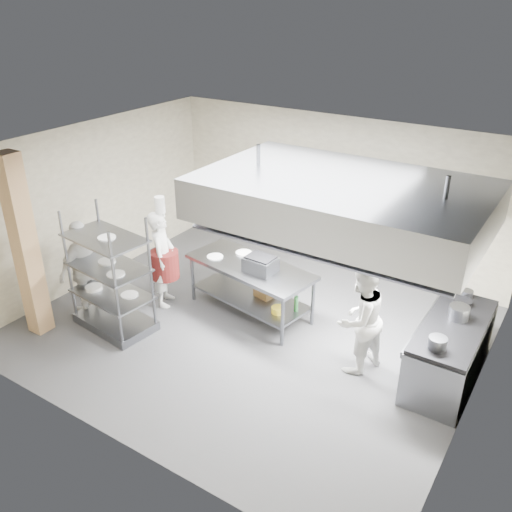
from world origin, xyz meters
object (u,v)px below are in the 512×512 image
Objects in this scene: island at (250,289)px; chef_plating at (85,268)px; chef_head at (163,259)px; stockpot at (459,312)px; pass_rack at (109,273)px; chef_line at (360,319)px; cooking_range at (449,352)px; griddle at (261,265)px.

chef_plating is (-2.35, -1.51, 0.40)m from island.
stockpot is (4.80, 0.80, 0.12)m from chef_head.
stockpot is at bearing -109.10° from chef_head.
chef_line is at bearing 23.11° from pass_rack.
island reaches higher than cooking_range.
chef_head is 1.31m from chef_plating.
chef_plating is at bearing -137.56° from island.
pass_rack is (-1.65, -1.59, 0.55)m from island.
cooking_range is 4.87m from chef_head.
chef_plating is (-5.71, -1.57, 0.43)m from cooking_range.
chef_head is at bearing -67.53° from chef_line.
cooking_range is 4.00× the size of griddle.
griddle is 3.11m from stockpot.
island is 1.13× the size of cooking_range.
griddle reaches higher than cooking_range.
chef_plating is at bearing -148.94° from griddle.
griddle reaches higher than island.
chef_plating reaches higher than cooking_range.
pass_rack is 5.31m from cooking_range.
cooking_range is at bearing 24.84° from pass_rack.
island is 4.51× the size of griddle.
pass_rack is 1.14× the size of chef_head.
griddle is (1.70, 0.48, 0.15)m from chef_head.
chef_head is at bearing -148.90° from island.
griddle is (2.61, 1.42, 0.18)m from chef_plating.
chef_line is (2.17, -0.45, 0.39)m from island.
stockpot is (5.71, 1.74, 0.14)m from chef_plating.
pass_rack is 1.18× the size of chef_line.
island is 1.29× the size of chef_head.
griddle is at bearing -174.08° from stockpot.
chef_line is (3.62, 0.11, -0.03)m from chef_head.
stockpot is (-0.00, 0.17, 0.58)m from cooking_range.
chef_plating is at bearing -164.60° from cooking_range.
cooking_range is 1.18× the size of chef_line.
griddle is at bearing 44.69° from pass_rack.
griddle reaches higher than stockpot.
chef_line is at bearing -116.79° from chef_head.
chef_head is at bearing -170.57° from stockpot.
stockpot is (1.18, 0.69, 0.15)m from chef_line.
chef_head is at bearing -161.87° from griddle.
chef_plating reaches higher than chef_line.
chef_line is 1.96m from griddle.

